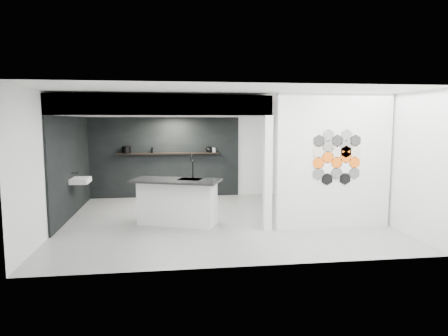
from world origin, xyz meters
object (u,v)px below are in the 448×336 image
glass_bowl (214,151)px  glass_vase (214,150)px  partition_panel (334,162)px  bottle_dark (152,150)px  stockpot (127,150)px  wall_basin (81,180)px  utensil_cup (129,151)px  kitchen_island (177,201)px  kettle (209,149)px

glass_bowl → glass_vase: glass_vase is taller
partition_panel → bottle_dark: 5.48m
stockpot → glass_vase: size_ratio=1.71×
wall_basin → stockpot: stockpot is taller
glass_bowl → utensil_cup: size_ratio=1.29×
glass_vase → partition_panel: bearing=-61.8°
wall_basin → glass_bowl: (3.39, 2.07, 0.52)m
kitchen_island → utensil_cup: kitchen_island is taller
stockpot → glass_vase: stockpot is taller
partition_panel → kitchen_island: (-3.23, 0.75, -0.89)m
wall_basin → glass_bowl: bearing=31.3°
partition_panel → utensil_cup: 5.95m
kettle → bottle_dark: kettle is taller
partition_panel → wall_basin: partition_panel is taller
wall_basin → kitchen_island: bearing=-25.2°
bottle_dark → stockpot: bearing=180.0°
glass_vase → utensil_cup: 2.45m
kitchen_island → bottle_dark: (-0.65, 3.12, 0.89)m
glass_vase → utensil_cup: bearing=180.0°
stockpot → kettle: size_ratio=1.19×
stockpot → glass_bowl: size_ratio=1.88×
kitchen_island → stockpot: 3.53m
glass_vase → kitchen_island: bearing=-110.3°
kettle → glass_bowl: kettle is taller
kettle → glass_vase: bearing=-21.5°
kettle → wall_basin: bearing=-169.1°
partition_panel → utensil_cup: (-4.52, 3.87, -0.03)m
partition_panel → stockpot: (-4.60, 3.87, 0.02)m
utensil_cup → partition_panel: bearing=-40.5°
partition_panel → glass_vase: 4.39m
glass_bowl → kettle: bearing=180.0°
kitchen_island → bottle_dark: bearing=122.1°
stockpot → glass_bowl: 2.53m
stockpot → glass_bowl: bearing=0.0°
stockpot → kettle: bearing=0.0°
kitchen_island → kettle: 3.40m
stockpot → utensil_cup: stockpot is taller
wall_basin → partition_panel: bearing=-18.2°
wall_basin → glass_vase: size_ratio=4.28×
wall_basin → bottle_dark: (1.59, 2.07, 0.55)m
glass_vase → bottle_dark: bottle_dark is taller
bottle_dark → kettle: bearing=0.0°
bottle_dark → wall_basin: bearing=-127.5°
kettle → partition_panel: bearing=-81.7°
wall_basin → stockpot: size_ratio=2.51×
kitchen_island → bottle_dark: 3.31m
stockpot → kettle: stockpot is taller
stockpot → bottle_dark: (0.72, 0.00, -0.02)m
glass_bowl → utensil_cup: utensil_cup is taller
glass_bowl → glass_vase: size_ratio=0.91×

